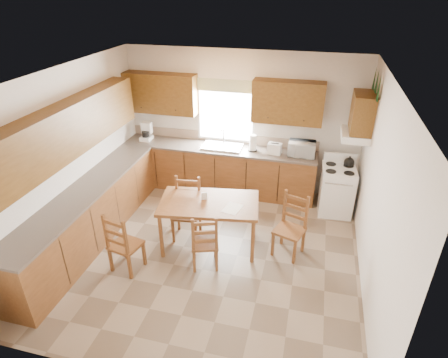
% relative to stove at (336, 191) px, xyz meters
% --- Properties ---
extents(floor, '(4.50, 4.50, 0.00)m').
position_rel_stove_xyz_m(floor, '(-1.88, -1.66, -0.43)').
color(floor, '#806D58').
rests_on(floor, ground).
extents(ceiling, '(4.50, 4.50, 0.00)m').
position_rel_stove_xyz_m(ceiling, '(-1.88, -1.66, 2.27)').
color(ceiling, '#935920').
rests_on(ceiling, floor).
extents(wall_left, '(4.50, 4.50, 0.00)m').
position_rel_stove_xyz_m(wall_left, '(-4.13, -1.66, 0.92)').
color(wall_left, silver).
rests_on(wall_left, floor).
extents(wall_right, '(4.50, 4.50, 0.00)m').
position_rel_stove_xyz_m(wall_right, '(0.37, -1.66, 0.92)').
color(wall_right, silver).
rests_on(wall_right, floor).
extents(wall_back, '(4.50, 4.50, 0.00)m').
position_rel_stove_xyz_m(wall_back, '(-1.88, 0.59, 0.92)').
color(wall_back, silver).
rests_on(wall_back, floor).
extents(wall_front, '(4.50, 4.50, 0.00)m').
position_rel_stove_xyz_m(wall_front, '(-1.88, -3.91, 0.92)').
color(wall_front, silver).
rests_on(wall_front, floor).
extents(lower_cab_back, '(3.75, 0.60, 0.88)m').
position_rel_stove_xyz_m(lower_cab_back, '(-2.25, 0.29, 0.01)').
color(lower_cab_back, brown).
rests_on(lower_cab_back, floor).
extents(lower_cab_left, '(0.60, 3.60, 0.88)m').
position_rel_stove_xyz_m(lower_cab_left, '(-3.83, -1.81, 0.01)').
color(lower_cab_left, brown).
rests_on(lower_cab_left, floor).
extents(counter_back, '(3.75, 0.63, 0.04)m').
position_rel_stove_xyz_m(counter_back, '(-2.25, 0.29, 0.47)').
color(counter_back, brown).
rests_on(counter_back, lower_cab_back).
extents(counter_left, '(0.63, 3.60, 0.04)m').
position_rel_stove_xyz_m(counter_left, '(-3.83, -1.81, 0.47)').
color(counter_left, brown).
rests_on(counter_left, lower_cab_left).
extents(backsplash, '(3.75, 0.01, 0.18)m').
position_rel_stove_xyz_m(backsplash, '(-2.25, 0.58, 0.58)').
color(backsplash, gray).
rests_on(backsplash, counter_back).
extents(upper_cab_back_left, '(1.41, 0.33, 0.75)m').
position_rel_stove_xyz_m(upper_cab_back_left, '(-3.43, 0.42, 1.43)').
color(upper_cab_back_left, brown).
rests_on(upper_cab_back_left, wall_back).
extents(upper_cab_back_right, '(1.25, 0.33, 0.75)m').
position_rel_stove_xyz_m(upper_cab_back_right, '(-1.02, 0.42, 1.43)').
color(upper_cab_back_right, brown).
rests_on(upper_cab_back_right, wall_back).
extents(upper_cab_left, '(0.33, 3.60, 0.75)m').
position_rel_stove_xyz_m(upper_cab_left, '(-3.96, -1.81, 1.43)').
color(upper_cab_left, brown).
rests_on(upper_cab_left, wall_left).
extents(upper_cab_stove, '(0.33, 0.62, 0.62)m').
position_rel_stove_xyz_m(upper_cab_stove, '(0.20, -0.01, 1.47)').
color(upper_cab_stove, brown).
rests_on(upper_cab_stove, wall_right).
extents(range_hood, '(0.44, 0.62, 0.12)m').
position_rel_stove_xyz_m(range_hood, '(0.15, -0.01, 1.09)').
color(range_hood, white).
rests_on(range_hood, wall_right).
extents(window_frame, '(1.13, 0.02, 1.18)m').
position_rel_stove_xyz_m(window_frame, '(-2.18, 0.56, 1.12)').
color(window_frame, white).
rests_on(window_frame, wall_back).
extents(window_pane, '(1.05, 0.01, 1.10)m').
position_rel_stove_xyz_m(window_pane, '(-2.18, 0.55, 1.12)').
color(window_pane, white).
rests_on(window_pane, wall_back).
extents(window_valance, '(1.19, 0.01, 0.24)m').
position_rel_stove_xyz_m(window_valance, '(-2.18, 0.53, 1.62)').
color(window_valance, '#607A44').
rests_on(window_valance, wall_back).
extents(sink_basin, '(0.75, 0.45, 0.04)m').
position_rel_stove_xyz_m(sink_basin, '(-2.18, 0.29, 0.51)').
color(sink_basin, silver).
rests_on(sink_basin, counter_back).
extents(pine_decal_a, '(0.22, 0.22, 0.36)m').
position_rel_stove_xyz_m(pine_decal_a, '(0.33, -0.33, 1.95)').
color(pine_decal_a, black).
rests_on(pine_decal_a, wall_right).
extents(pine_decal_b, '(0.22, 0.22, 0.36)m').
position_rel_stove_xyz_m(pine_decal_b, '(0.33, -0.01, 1.99)').
color(pine_decal_b, black).
rests_on(pine_decal_b, wall_right).
extents(pine_decal_c, '(0.22, 0.22, 0.36)m').
position_rel_stove_xyz_m(pine_decal_c, '(0.33, 0.31, 1.95)').
color(pine_decal_c, black).
rests_on(pine_decal_c, wall_right).
extents(stove, '(0.61, 0.63, 0.85)m').
position_rel_stove_xyz_m(stove, '(0.00, 0.00, 0.00)').
color(stove, white).
rests_on(stove, floor).
extents(coffeemaker, '(0.26, 0.29, 0.35)m').
position_rel_stove_xyz_m(coffeemaker, '(-3.75, 0.28, 0.67)').
color(coffeemaker, white).
rests_on(coffeemaker, counter_back).
extents(paper_towel, '(0.18, 0.18, 0.31)m').
position_rel_stove_xyz_m(paper_towel, '(-1.59, 0.28, 0.65)').
color(paper_towel, white).
rests_on(paper_towel, counter_back).
extents(toaster, '(0.27, 0.19, 0.20)m').
position_rel_stove_xyz_m(toaster, '(-1.18, 0.25, 0.59)').
color(toaster, white).
rests_on(toaster, counter_back).
extents(microwave, '(0.45, 0.33, 0.27)m').
position_rel_stove_xyz_m(microwave, '(-0.69, 0.29, 0.63)').
color(microwave, white).
rests_on(microwave, counter_back).
extents(dining_table, '(1.60, 1.07, 0.80)m').
position_rel_stove_xyz_m(dining_table, '(-1.93, -1.50, -0.03)').
color(dining_table, brown).
rests_on(dining_table, floor).
extents(chair_near_left, '(0.48, 0.46, 0.97)m').
position_rel_stove_xyz_m(chair_near_left, '(-2.94, -2.32, 0.06)').
color(chair_near_left, brown).
rests_on(chair_near_left, floor).
extents(chair_near_right, '(0.48, 0.47, 0.91)m').
position_rel_stove_xyz_m(chair_near_right, '(-1.86, -1.98, 0.03)').
color(chair_near_right, brown).
rests_on(chair_near_right, floor).
extents(chair_far_left, '(0.47, 0.45, 1.02)m').
position_rel_stove_xyz_m(chair_far_left, '(-2.35, -1.38, 0.08)').
color(chair_far_left, brown).
rests_on(chair_far_left, floor).
extents(chair_far_right, '(0.52, 0.51, 0.99)m').
position_rel_stove_xyz_m(chair_far_right, '(-0.70, -1.41, 0.07)').
color(chair_far_right, brown).
rests_on(chair_far_right, floor).
extents(table_paper, '(0.29, 0.35, 0.00)m').
position_rel_stove_xyz_m(table_paper, '(-1.55, -1.59, 0.37)').
color(table_paper, white).
rests_on(table_paper, dining_table).
extents(table_card, '(0.09, 0.05, 0.12)m').
position_rel_stove_xyz_m(table_card, '(-2.02, -1.44, 0.43)').
color(table_card, white).
rests_on(table_card, dining_table).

